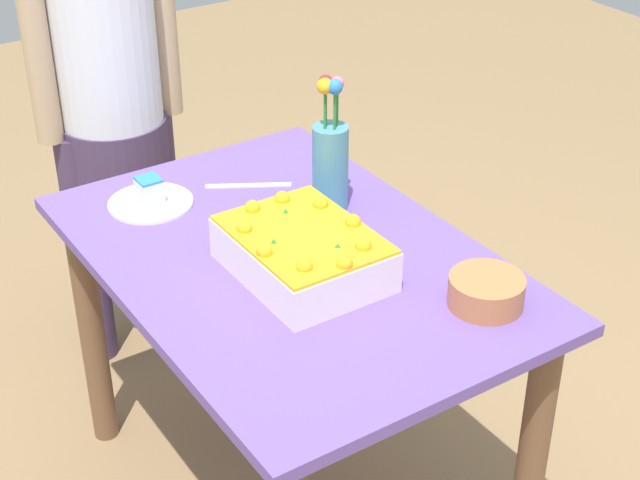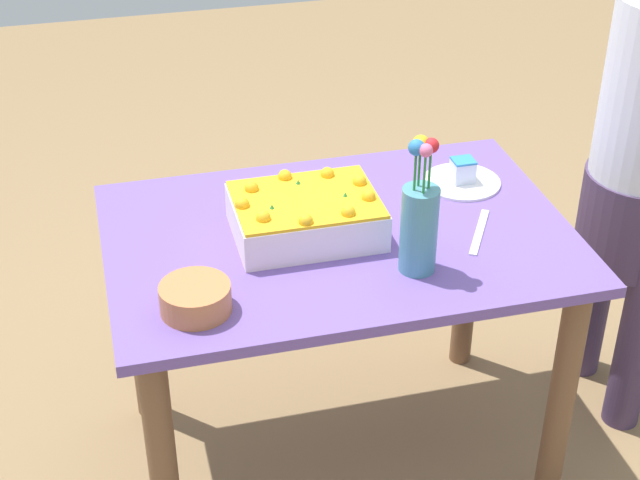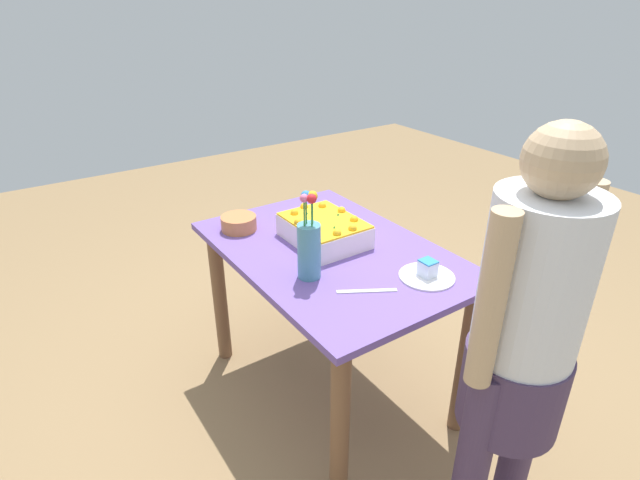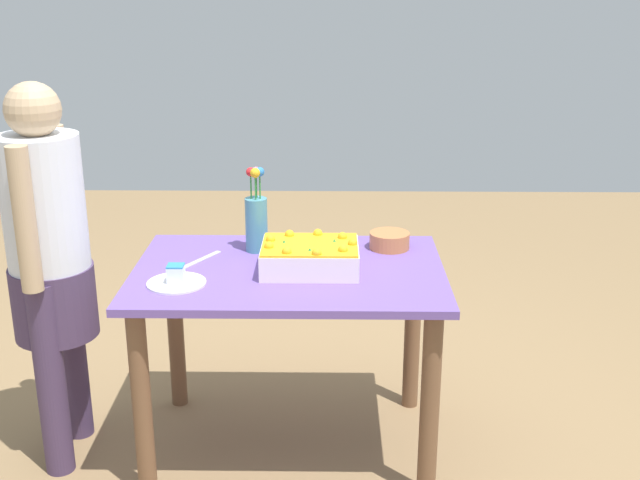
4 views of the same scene
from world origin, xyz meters
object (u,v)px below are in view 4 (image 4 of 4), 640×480
object	(u,v)px
sheet_cake	(310,257)
fruit_bowl	(389,240)
serving_plate_with_slice	(176,279)
cake_knife	(201,260)
person_standing	(49,253)
flower_vase	(256,219)

from	to	relation	value
sheet_cake	fruit_bowl	world-z (taller)	sheet_cake
serving_plate_with_slice	fruit_bowl	size ratio (longest dim) A/B	1.32
cake_knife	person_standing	xyz separation A→B (m)	(-0.54, -0.15, 0.08)
person_standing	cake_knife	bearing A→B (deg)	15.10
serving_plate_with_slice	cake_knife	xyz separation A→B (m)	(0.05, 0.26, -0.02)
person_standing	fruit_bowl	bearing A→B (deg)	13.06
sheet_cake	serving_plate_with_slice	distance (m)	0.51
sheet_cake	fruit_bowl	size ratio (longest dim) A/B	2.24
cake_knife	person_standing	bearing A→B (deg)	-44.48
fruit_bowl	person_standing	distance (m)	1.33
person_standing	sheet_cake	bearing A→B (deg)	2.47
fruit_bowl	person_standing	xyz separation A→B (m)	(-1.29, -0.30, 0.05)
person_standing	serving_plate_with_slice	bearing A→B (deg)	-12.40
serving_plate_with_slice	fruit_bowl	distance (m)	0.90
serving_plate_with_slice	cake_knife	bearing A→B (deg)	78.76
serving_plate_with_slice	cake_knife	size ratio (longest dim) A/B	0.96
flower_vase	sheet_cake	bearing A→B (deg)	-44.97
cake_knife	flower_vase	size ratio (longest dim) A/B	0.64
sheet_cake	serving_plate_with_slice	size ratio (longest dim) A/B	1.70
fruit_bowl	person_standing	size ratio (longest dim) A/B	0.11
sheet_cake	cake_knife	xyz separation A→B (m)	(-0.43, 0.10, -0.05)
cake_knife	fruit_bowl	distance (m)	0.77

